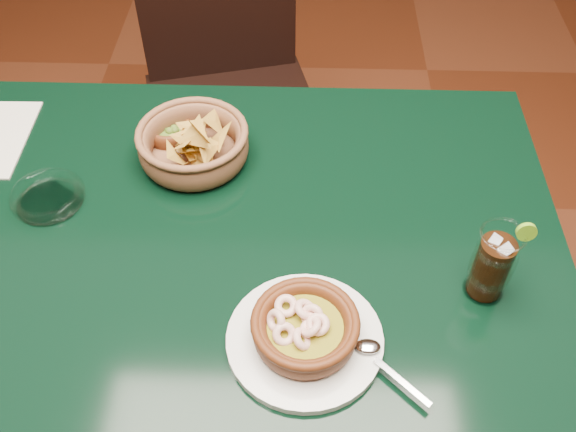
{
  "coord_description": "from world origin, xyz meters",
  "views": [
    {
      "loc": [
        0.16,
        -0.7,
        1.56
      ],
      "look_at": [
        0.14,
        -0.02,
        0.81
      ],
      "focal_mm": 40.0,
      "sensor_mm": 36.0,
      "label": 1
    }
  ],
  "objects_px": {
    "dining_table": "(210,265)",
    "dining_chair": "(229,86)",
    "cola_drink": "(493,264)",
    "shrimp_plate": "(305,331)",
    "chip_basket": "(194,144)"
  },
  "relations": [
    {
      "from": "chip_basket",
      "to": "cola_drink",
      "type": "relative_size",
      "value": 1.54
    },
    {
      "from": "dining_table",
      "to": "chip_basket",
      "type": "bearing_deg",
      "value": 102.56
    },
    {
      "from": "shrimp_plate",
      "to": "dining_chair",
      "type": "bearing_deg",
      "value": 103.0
    },
    {
      "from": "dining_chair",
      "to": "cola_drink",
      "type": "bearing_deg",
      "value": -59.3
    },
    {
      "from": "chip_basket",
      "to": "shrimp_plate",
      "type": "bearing_deg",
      "value": -61.41
    },
    {
      "from": "cola_drink",
      "to": "shrimp_plate",
      "type": "bearing_deg",
      "value": -159.77
    },
    {
      "from": "shrimp_plate",
      "to": "cola_drink",
      "type": "height_order",
      "value": "cola_drink"
    },
    {
      "from": "dining_chair",
      "to": "chip_basket",
      "type": "height_order",
      "value": "dining_chair"
    },
    {
      "from": "dining_chair",
      "to": "shrimp_plate",
      "type": "relative_size",
      "value": 3.33
    },
    {
      "from": "chip_basket",
      "to": "cola_drink",
      "type": "height_order",
      "value": "cola_drink"
    },
    {
      "from": "shrimp_plate",
      "to": "cola_drink",
      "type": "relative_size",
      "value": 1.86
    },
    {
      "from": "dining_table",
      "to": "dining_chair",
      "type": "distance_m",
      "value": 0.72
    },
    {
      "from": "chip_basket",
      "to": "dining_chair",
      "type": "bearing_deg",
      "value": 90.38
    },
    {
      "from": "dining_chair",
      "to": "chip_basket",
      "type": "bearing_deg",
      "value": -89.62
    },
    {
      "from": "dining_table",
      "to": "dining_chair",
      "type": "relative_size",
      "value": 1.27
    }
  ]
}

